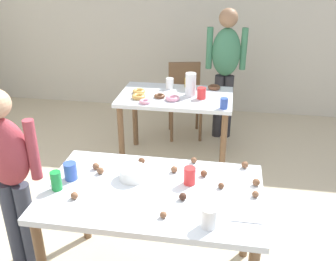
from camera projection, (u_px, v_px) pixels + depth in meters
name	position (u px, v px, depth m)	size (l,w,h in m)	color
wall_back	(205.00, 15.00, 5.01)	(6.40, 0.10, 2.60)	beige
dining_table_near	(153.00, 202.00, 2.40)	(1.35, 0.81, 0.75)	silver
dining_table_far	(176.00, 105.00, 3.92)	(1.14, 0.70, 0.75)	silver
chair_far_table	(185.00, 95.00, 4.61)	(0.47, 0.47, 0.87)	brown
person_girl_near	(9.00, 170.00, 2.49)	(0.45, 0.20, 1.34)	#383D4C
person_adult_far	(226.00, 64.00, 4.35)	(0.45, 0.22, 1.52)	#28282D
mixing_bowl	(133.00, 173.00, 2.46)	(0.17, 0.17, 0.08)	white
soda_can	(56.00, 181.00, 2.34)	(0.07, 0.07, 0.12)	#198438
fork_near	(246.00, 222.00, 2.08)	(0.17, 0.02, 0.01)	silver
cup_near_0	(209.00, 217.00, 2.03)	(0.09, 0.09, 0.12)	white
cup_near_1	(190.00, 176.00, 2.40)	(0.07, 0.07, 0.11)	red
cup_near_2	(70.00, 171.00, 2.45)	(0.08, 0.08, 0.12)	#3351B2
cake_ball_0	(204.00, 173.00, 2.49)	(0.04, 0.04, 0.04)	brown
cake_ball_1	(74.00, 196.00, 2.27)	(0.04, 0.04, 0.04)	brown
cake_ball_2	(245.00, 165.00, 2.59)	(0.05, 0.05, 0.05)	brown
cake_ball_3	(96.00, 166.00, 2.57)	(0.05, 0.05, 0.05)	brown
cake_ball_4	(255.00, 194.00, 2.28)	(0.04, 0.04, 0.04)	brown
cake_ball_5	(174.00, 169.00, 2.53)	(0.04, 0.04, 0.04)	brown
cake_ball_6	(142.00, 161.00, 2.63)	(0.05, 0.05, 0.05)	brown
cake_ball_7	(221.00, 186.00, 2.37)	(0.04, 0.04, 0.04)	brown
cake_ball_8	(194.00, 160.00, 2.65)	(0.04, 0.04, 0.04)	brown
cake_ball_9	(183.00, 197.00, 2.26)	(0.05, 0.05, 0.05)	#3D2319
cake_ball_10	(163.00, 215.00, 2.11)	(0.04, 0.04, 0.04)	brown
cake_ball_11	(256.00, 182.00, 2.39)	(0.05, 0.05, 0.05)	brown
cake_ball_12	(100.00, 171.00, 2.52)	(0.05, 0.05, 0.05)	brown
pitcher_far	(191.00, 84.00, 3.82)	(0.11, 0.11, 0.23)	white
cup_far_0	(170.00, 83.00, 4.04)	(0.08, 0.08, 0.11)	white
cup_far_1	(202.00, 93.00, 3.76)	(0.09, 0.09, 0.11)	red
cup_far_2	(224.00, 103.00, 3.53)	(0.07, 0.07, 0.10)	#3351B2
cup_far_3	(188.00, 83.00, 4.08)	(0.07, 0.07, 0.10)	yellow
donut_far_0	(139.00, 91.00, 3.92)	(0.13, 0.13, 0.04)	gold
donut_far_1	(173.00, 98.00, 3.74)	(0.14, 0.14, 0.04)	pink
donut_far_2	(139.00, 96.00, 3.78)	(0.14, 0.14, 0.04)	gold
donut_far_3	(145.00, 102.00, 3.67)	(0.11, 0.11, 0.03)	pink
donut_far_4	(160.00, 96.00, 3.80)	(0.11, 0.11, 0.03)	brown
donut_far_5	(214.00, 87.00, 4.03)	(0.13, 0.13, 0.04)	brown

